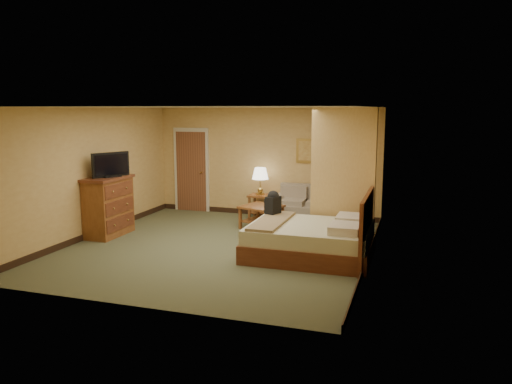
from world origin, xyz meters
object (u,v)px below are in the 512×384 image
at_px(dresser, 108,206).
at_px(bed, 314,239).
at_px(loveseat, 307,210).
at_px(coffee_table, 261,212).

bearing_deg(dresser, bed, -2.91).
distance_m(loveseat, dresser, 4.37).
bearing_deg(dresser, loveseat, 34.30).
relative_size(coffee_table, bed, 0.45).
distance_m(loveseat, bed, 2.76).
bearing_deg(dresser, coffee_table, 29.57).
bearing_deg(loveseat, dresser, -145.70).
distance_m(coffee_table, dresser, 3.20).
bearing_deg(bed, coffee_table, 130.16).
relative_size(coffee_table, dresser, 0.80).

